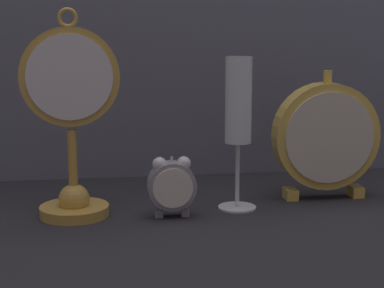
% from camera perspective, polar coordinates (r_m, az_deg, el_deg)
% --- Properties ---
extents(ground_plane, '(4.00, 4.00, 0.00)m').
position_cam_1_polar(ground_plane, '(0.94, 0.73, -7.26)').
color(ground_plane, '#232328').
extents(fabric_backdrop_drape, '(1.63, 0.01, 0.65)m').
position_cam_1_polar(fabric_backdrop_drape, '(1.22, -1.76, 12.34)').
color(fabric_backdrop_drape, slate).
rests_on(fabric_backdrop_drape, ground_plane).
extents(pocket_watch_on_stand, '(0.15, 0.11, 0.31)m').
position_cam_1_polar(pocket_watch_on_stand, '(0.98, -10.66, 1.35)').
color(pocket_watch_on_stand, gold).
rests_on(pocket_watch_on_stand, ground_plane).
extents(alarm_clock_twin_bell, '(0.07, 0.03, 0.09)m').
position_cam_1_polar(alarm_clock_twin_bell, '(0.97, -1.80, -3.57)').
color(alarm_clock_twin_bell, gray).
rests_on(alarm_clock_twin_bell, ground_plane).
extents(mantel_clock_silver, '(0.18, 0.04, 0.22)m').
position_cam_1_polar(mantel_clock_silver, '(1.09, 11.81, 0.63)').
color(mantel_clock_silver, gold).
rests_on(mantel_clock_silver, ground_plane).
extents(champagne_flute, '(0.06, 0.06, 0.24)m').
position_cam_1_polar(champagne_flute, '(1.00, 4.14, 2.85)').
color(champagne_flute, silver).
rests_on(champagne_flute, ground_plane).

